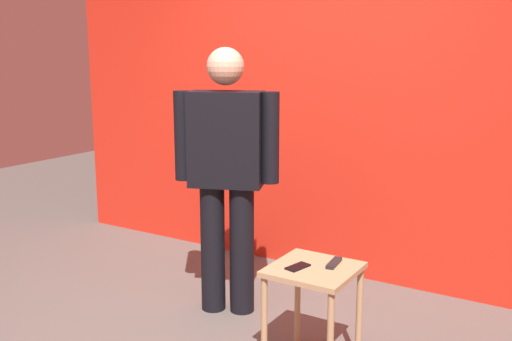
{
  "coord_description": "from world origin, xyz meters",
  "views": [
    {
      "loc": [
        1.95,
        -2.6,
        1.77
      ],
      "look_at": [
        0.02,
        0.55,
        1.02
      ],
      "focal_mm": 41.21,
      "sensor_mm": 36.0,
      "label": 1
    }
  ],
  "objects_px": {
    "cell_phone": "(298,267)",
    "tv_remote": "(334,263)",
    "standing_person": "(226,168)",
    "side_table": "(313,286)"
  },
  "relations": [
    {
      "from": "standing_person",
      "to": "cell_phone",
      "type": "relative_size",
      "value": 12.47
    },
    {
      "from": "cell_phone",
      "to": "tv_remote",
      "type": "xyz_separation_m",
      "value": [
        0.15,
        0.15,
        0.01
      ]
    },
    {
      "from": "standing_person",
      "to": "tv_remote",
      "type": "relative_size",
      "value": 10.56
    },
    {
      "from": "cell_phone",
      "to": "tv_remote",
      "type": "bearing_deg",
      "value": 57.52
    },
    {
      "from": "standing_person",
      "to": "tv_remote",
      "type": "distance_m",
      "value": 1.05
    },
    {
      "from": "side_table",
      "to": "tv_remote",
      "type": "distance_m",
      "value": 0.17
    },
    {
      "from": "side_table",
      "to": "cell_phone",
      "type": "relative_size",
      "value": 4.22
    },
    {
      "from": "tv_remote",
      "to": "side_table",
      "type": "bearing_deg",
      "value": -138.15
    },
    {
      "from": "standing_person",
      "to": "side_table",
      "type": "height_order",
      "value": "standing_person"
    },
    {
      "from": "standing_person",
      "to": "cell_phone",
      "type": "distance_m",
      "value": 0.98
    }
  ]
}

